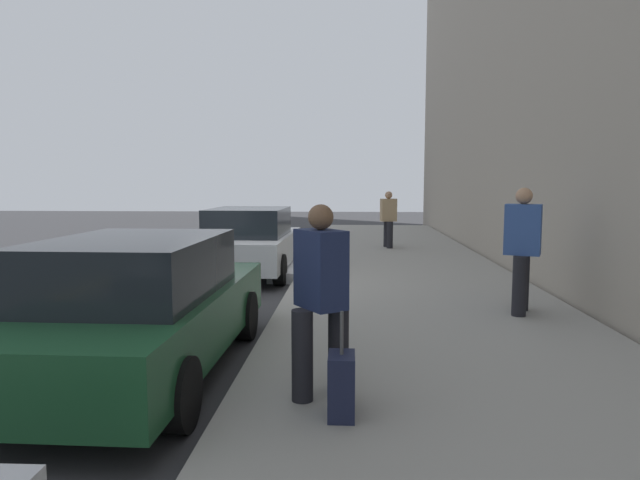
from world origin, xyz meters
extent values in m
plane|color=#333335|center=(0.00, 0.00, 0.00)|extent=(56.00, 56.00, 0.00)
cube|color=gray|center=(0.00, -3.30, 0.07)|extent=(28.00, 4.60, 0.15)
cube|color=gold|center=(0.00, 3.20, 0.00)|extent=(28.00, 0.14, 0.01)
cube|color=white|center=(3.10, -0.70, 0.11)|extent=(6.22, 0.56, 0.22)
cylinder|color=black|center=(-3.99, 0.93, 0.32)|extent=(0.64, 0.23, 0.64)
cylinder|color=black|center=(-4.01, -0.75, 0.32)|extent=(0.64, 0.23, 0.64)
cylinder|color=black|center=(-6.77, -0.71, 0.32)|extent=(0.64, 0.23, 0.64)
cube|color=#1E512D|center=(-5.38, 0.11, 0.59)|extent=(4.47, 1.86, 0.64)
cube|color=black|center=(-5.60, 0.11, 1.21)|extent=(2.33, 1.63, 0.60)
cylinder|color=black|center=(2.46, 0.93, 0.32)|extent=(0.64, 0.23, 0.64)
cylinder|color=black|center=(2.43, -0.75, 0.32)|extent=(0.64, 0.23, 0.64)
cylinder|color=black|center=(-0.10, 0.97, 0.32)|extent=(0.64, 0.23, 0.64)
cylinder|color=black|center=(-0.13, -0.71, 0.32)|extent=(0.64, 0.23, 0.64)
cube|color=white|center=(1.17, 0.11, 0.59)|extent=(4.16, 1.87, 0.64)
cube|color=black|center=(0.96, 0.11, 1.21)|extent=(2.17, 1.64, 0.60)
cylinder|color=black|center=(5.14, -3.28, 0.54)|extent=(0.18, 0.18, 0.78)
cylinder|color=black|center=(5.50, -3.21, 0.54)|extent=(0.18, 0.18, 0.78)
cube|color=tan|center=(5.32, -3.25, 1.26)|extent=(0.36, 0.49, 0.67)
sphere|color=tan|center=(5.32, -3.25, 1.70)|extent=(0.22, 0.22, 0.22)
cylinder|color=black|center=(-6.41, -1.71, 0.56)|extent=(0.19, 0.19, 0.82)
cylinder|color=black|center=(-6.20, -2.03, 0.56)|extent=(0.19, 0.19, 0.82)
cube|color=#1E284C|center=(-6.31, -1.87, 1.32)|extent=(0.56, 0.51, 0.70)
sphere|color=brown|center=(-6.31, -1.87, 1.78)|extent=(0.23, 0.23, 0.23)
cylinder|color=black|center=(-3.10, -4.58, 0.59)|extent=(0.20, 0.20, 0.87)
cylinder|color=black|center=(-2.72, -4.73, 0.59)|extent=(0.20, 0.20, 0.87)
cube|color=#335193|center=(-2.91, -4.65, 1.39)|extent=(0.48, 0.58, 0.74)
sphere|color=tan|center=(-2.91, -4.65, 1.88)|extent=(0.24, 0.24, 0.24)
cube|color=#191E38|center=(-6.75, -2.06, 0.42)|extent=(0.34, 0.22, 0.53)
cylinder|color=#4C4C4C|center=(-6.75, -2.06, 0.86)|extent=(0.03, 0.03, 0.36)
camera|label=1|loc=(-11.18, -2.13, 2.09)|focal=31.26mm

